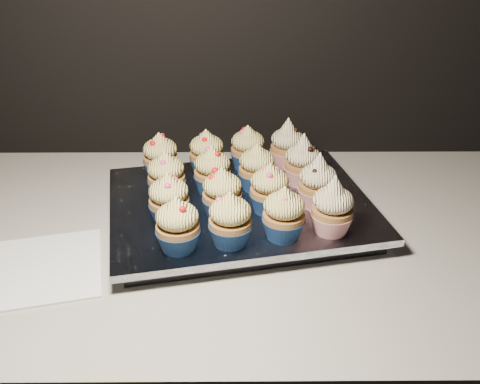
{
  "coord_description": "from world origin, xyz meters",
  "views": [
    {
      "loc": [
        0.01,
        0.96,
        1.37
      ],
      "look_at": [
        0.02,
        1.73,
        0.95
      ],
      "focal_mm": 40.0,
      "sensor_mm": 36.0,
      "label": 1
    }
  ],
  "objects": [
    {
      "name": "baking_tray",
      "position": [
        0.02,
        1.73,
        0.91
      ],
      "size": [
        0.44,
        0.37,
        0.02
      ],
      "primitive_type": "cube",
      "rotation": [
        0.0,
        0.0,
        0.2
      ],
      "color": "black",
      "rests_on": "worktop"
    },
    {
      "name": "cupcake_11",
      "position": [
        0.13,
        1.79,
        0.97
      ],
      "size": [
        0.06,
        0.06,
        0.1
      ],
      "color": "#A81722",
      "rests_on": "foil_lining"
    },
    {
      "name": "cupcake_2",
      "position": [
        0.08,
        1.62,
        0.97
      ],
      "size": [
        0.06,
        0.06,
        0.08
      ],
      "color": "navy",
      "rests_on": "foil_lining"
    },
    {
      "name": "cupcake_4",
      "position": [
        -0.09,
        1.67,
        0.97
      ],
      "size": [
        0.06,
        0.06,
        0.08
      ],
      "color": "navy",
      "rests_on": "foil_lining"
    },
    {
      "name": "cupcake_5",
      "position": [
        -0.01,
        1.68,
        0.97
      ],
      "size": [
        0.06,
        0.06,
        0.08
      ],
      "color": "navy",
      "rests_on": "foil_lining"
    },
    {
      "name": "cupcake_14",
      "position": [
        0.03,
        1.86,
        0.97
      ],
      "size": [
        0.06,
        0.06,
        0.08
      ],
      "color": "navy",
      "rests_on": "foil_lining"
    },
    {
      "name": "cupcake_8",
      "position": [
        -0.1,
        1.74,
        0.97
      ],
      "size": [
        0.06,
        0.06,
        0.08
      ],
      "color": "navy",
      "rests_on": "foil_lining"
    },
    {
      "name": "cupcake_15",
      "position": [
        0.11,
        1.87,
        0.97
      ],
      "size": [
        0.06,
        0.06,
        0.1
      ],
      "color": "#A81722",
      "rests_on": "foil_lining"
    },
    {
      "name": "cupcake_12",
      "position": [
        -0.12,
        1.82,
        0.97
      ],
      "size": [
        0.06,
        0.06,
        0.08
      ],
      "color": "navy",
      "rests_on": "foil_lining"
    },
    {
      "name": "foil_lining",
      "position": [
        0.02,
        1.73,
        0.93
      ],
      "size": [
        0.48,
        0.41,
        0.01
      ],
      "primitive_type": "cube",
      "rotation": [
        0.0,
        0.0,
        0.2
      ],
      "color": "silver",
      "rests_on": "baking_tray"
    },
    {
      "name": "cupcake_0",
      "position": [
        -0.07,
        1.59,
        0.97
      ],
      "size": [
        0.06,
        0.06,
        0.08
      ],
      "color": "navy",
      "rests_on": "foil_lining"
    },
    {
      "name": "cupcake_10",
      "position": [
        0.05,
        1.77,
        0.97
      ],
      "size": [
        0.06,
        0.06,
        0.08
      ],
      "color": "navy",
      "rests_on": "foil_lining"
    },
    {
      "name": "napkin",
      "position": [
        -0.27,
        1.59,
        0.9
      ],
      "size": [
        0.21,
        0.21,
        0.0
      ],
      "primitive_type": "cube",
      "rotation": [
        0.0,
        0.0,
        0.23
      ],
      "color": "white",
      "rests_on": "worktop"
    },
    {
      "name": "worktop",
      "position": [
        0.0,
        1.7,
        0.88
      ],
      "size": [
        2.44,
        0.64,
        0.04
      ],
      "primitive_type": "cube",
      "color": "beige",
      "rests_on": "cabinet"
    },
    {
      "name": "cupcake_3",
      "position": [
        0.15,
        1.64,
        0.97
      ],
      "size": [
        0.06,
        0.06,
        0.1
      ],
      "color": "#A81722",
      "rests_on": "foil_lining"
    },
    {
      "name": "cupcake_9",
      "position": [
        -0.03,
        1.76,
        0.97
      ],
      "size": [
        0.06,
        0.06,
        0.08
      ],
      "color": "navy",
      "rests_on": "foil_lining"
    },
    {
      "name": "cupcake_7",
      "position": [
        0.14,
        1.71,
        0.97
      ],
      "size": [
        0.06,
        0.06,
        0.1
      ],
      "color": "#A81722",
      "rests_on": "foil_lining"
    },
    {
      "name": "cupcake_13",
      "position": [
        -0.04,
        1.84,
        0.97
      ],
      "size": [
        0.06,
        0.06,
        0.08
      ],
      "color": "navy",
      "rests_on": "foil_lining"
    },
    {
      "name": "cupcake_1",
      "position": [
        0.0,
        1.61,
        0.97
      ],
      "size": [
        0.06,
        0.06,
        0.08
      ],
      "color": "navy",
      "rests_on": "foil_lining"
    },
    {
      "name": "cupcake_6",
      "position": [
        0.06,
        1.7,
        0.97
      ],
      "size": [
        0.06,
        0.06,
        0.08
      ],
      "color": "navy",
      "rests_on": "foil_lining"
    }
  ]
}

